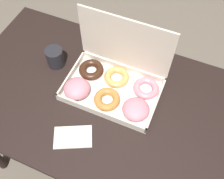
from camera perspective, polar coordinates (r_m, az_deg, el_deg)
ground_plane at (r=1.83m, az=-1.96°, el=-13.80°), size 8.00×8.00×0.00m
dining_table at (r=1.24m, az=-2.82°, el=-4.25°), size 1.24×0.74×0.75m
donut_box at (r=1.12m, az=0.08°, el=1.50°), size 0.41×0.27×0.31m
coffee_mug at (r=1.24m, az=-12.28°, el=6.92°), size 0.08×0.08×0.09m
paper_napkin at (r=1.07m, az=-8.50°, el=-10.20°), size 0.18×0.15×0.01m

